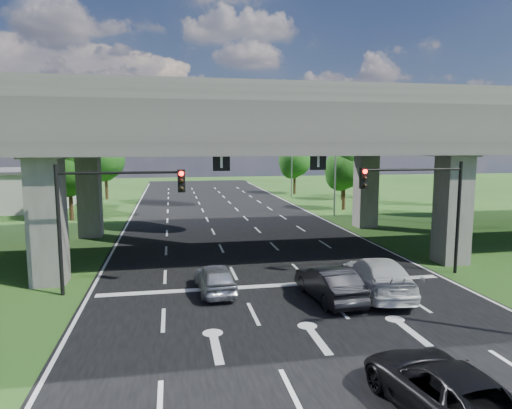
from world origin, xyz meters
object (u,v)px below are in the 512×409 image
object	(u,v)px
car_trailing	(445,390)
signal_right	(422,197)
car_silver	(215,278)
streetlight_beyond	(289,153)
signal_left	(108,204)
car_white	(377,276)
car_dark	(329,283)
streetlight_far	(331,155)

from	to	relation	value
car_trailing	signal_right	bearing A→B (deg)	-122.71
car_silver	car_trailing	world-z (taller)	car_trailing
streetlight_beyond	car_trailing	world-z (taller)	streetlight_beyond
signal_right	streetlight_beyond	xyz separation A→B (m)	(2.27, 36.06, 1.66)
signal_left	streetlight_beyond	bearing A→B (deg)	63.57
streetlight_beyond	car_white	world-z (taller)	streetlight_beyond
car_silver	streetlight_beyond	bearing A→B (deg)	-113.25
signal_left	car_dark	world-z (taller)	signal_left
signal_right	car_white	bearing A→B (deg)	-145.14
car_dark	car_trailing	bearing A→B (deg)	84.36
streetlight_far	car_white	size ratio (longest dim) A/B	1.74
signal_left	car_white	xyz separation A→B (m)	(12.09, -2.48, -3.32)
car_white	car_trailing	size ratio (longest dim) A/B	1.12
signal_right	streetlight_far	xyz separation A→B (m)	(2.27, 20.06, 1.66)
signal_left	streetlight_beyond	xyz separation A→B (m)	(17.92, 36.06, 1.66)
streetlight_beyond	signal_right	bearing A→B (deg)	-93.61
car_dark	car_white	xyz separation A→B (m)	(2.47, 0.40, 0.08)
signal_right	car_silver	world-z (taller)	signal_right
car_dark	signal_right	bearing A→B (deg)	-159.39
car_dark	car_trailing	world-z (taller)	car_dark
car_dark	car_white	bearing A→B (deg)	-175.65
streetlight_beyond	car_silver	size ratio (longest dim) A/B	2.51
signal_right	car_dark	bearing A→B (deg)	-154.43
car_dark	car_white	size ratio (longest dim) A/B	0.79
signal_right	car_silver	bearing A→B (deg)	-175.05
signal_right	streetlight_far	size ratio (longest dim) A/B	0.60
signal_right	car_dark	size ratio (longest dim) A/B	1.31
signal_left	streetlight_far	size ratio (longest dim) A/B	0.60
car_silver	streetlight_far	bearing A→B (deg)	-125.74
signal_right	car_trailing	distance (m)	13.75
signal_left	streetlight_beyond	distance (m)	40.30
car_silver	car_trailing	bearing A→B (deg)	109.93
streetlight_far	streetlight_beyond	size ratio (longest dim) A/B	1.00
signal_right	car_white	size ratio (longest dim) A/B	1.04
signal_left	car_dark	xyz separation A→B (m)	(9.62, -2.88, -3.40)
streetlight_far	signal_left	bearing A→B (deg)	-131.78
streetlight_far	streetlight_beyond	world-z (taller)	same
signal_right	car_trailing	bearing A→B (deg)	-117.43
streetlight_far	car_trailing	bearing A→B (deg)	-104.77
car_dark	car_trailing	xyz separation A→B (m)	(-0.11, -8.93, -0.04)
car_trailing	car_silver	bearing A→B (deg)	-71.67
signal_right	signal_left	bearing A→B (deg)	180.00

